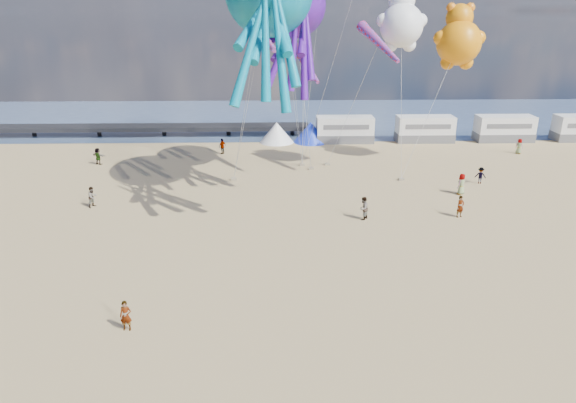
# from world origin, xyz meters

# --- Properties ---
(ground) EXTENTS (120.00, 120.00, 0.00)m
(ground) POSITION_xyz_m (0.00, 0.00, 0.00)
(ground) COLOR tan
(ground) RESTS_ON ground
(water) EXTENTS (120.00, 120.00, 0.00)m
(water) POSITION_xyz_m (0.00, 55.00, 0.02)
(water) COLOR #3B5072
(water) RESTS_ON ground
(pier) EXTENTS (60.00, 3.00, 0.50)m
(pier) POSITION_xyz_m (-28.00, 44.00, 1.00)
(pier) COLOR black
(pier) RESTS_ON ground
(motorhome_0) EXTENTS (6.60, 2.50, 3.00)m
(motorhome_0) POSITION_xyz_m (6.00, 40.00, 1.50)
(motorhome_0) COLOR silver
(motorhome_0) RESTS_ON ground
(motorhome_1) EXTENTS (6.60, 2.50, 3.00)m
(motorhome_1) POSITION_xyz_m (15.50, 40.00, 1.50)
(motorhome_1) COLOR silver
(motorhome_1) RESTS_ON ground
(motorhome_2) EXTENTS (6.60, 2.50, 3.00)m
(motorhome_2) POSITION_xyz_m (25.00, 40.00, 1.50)
(motorhome_2) COLOR silver
(motorhome_2) RESTS_ON ground
(tent_white) EXTENTS (4.00, 4.00, 2.40)m
(tent_white) POSITION_xyz_m (-2.00, 40.00, 1.20)
(tent_white) COLOR white
(tent_white) RESTS_ON ground
(tent_blue) EXTENTS (4.00, 4.00, 2.40)m
(tent_blue) POSITION_xyz_m (2.00, 40.00, 1.20)
(tent_blue) COLOR #1933CC
(tent_blue) RESTS_ON ground
(standing_person) EXTENTS (0.58, 0.39, 1.57)m
(standing_person) POSITION_xyz_m (-9.55, 2.24, 0.78)
(standing_person) COLOR tan
(standing_person) RESTS_ON ground
(beachgoer_0) EXTENTS (0.69, 0.72, 1.65)m
(beachgoer_0) POSITION_xyz_m (24.21, 34.10, 0.83)
(beachgoer_0) COLOR #7F6659
(beachgoer_0) RESTS_ON ground
(beachgoer_1) EXTENTS (0.95, 1.02, 1.75)m
(beachgoer_1) POSITION_xyz_m (4.24, 15.96, 0.88)
(beachgoer_1) COLOR #7F6659
(beachgoer_1) RESTS_ON ground
(beachgoer_2) EXTENTS (0.88, 0.78, 1.49)m
(beachgoer_2) POSITION_xyz_m (16.15, 24.13, 0.74)
(beachgoer_2) COLOR #7F6659
(beachgoer_2) RESTS_ON ground
(beachgoer_3) EXTENTS (1.18, 1.25, 1.70)m
(beachgoer_3) POSITION_xyz_m (-7.90, 34.93, 0.85)
(beachgoer_3) COLOR #7F6659
(beachgoer_3) RESTS_ON ground
(beachgoer_4) EXTENTS (1.08, 0.79, 1.70)m
(beachgoer_4) POSITION_xyz_m (-20.05, 31.23, 0.85)
(beachgoer_4) COLOR #7F6659
(beachgoer_4) RESTS_ON ground
(beachgoer_5) EXTENTS (1.63, 1.01, 1.68)m
(beachgoer_5) POSITION_xyz_m (11.58, 16.22, 0.84)
(beachgoer_5) COLOR #7F6659
(beachgoer_5) RESTS_ON ground
(beachgoer_6) EXTENTS (0.78, 0.74, 1.80)m
(beachgoer_6) POSITION_xyz_m (13.42, 21.27, 0.90)
(beachgoer_6) COLOR #7F6659
(beachgoer_6) RESTS_ON ground
(beachgoer_7) EXTENTS (0.86, 0.96, 1.65)m
(beachgoer_7) POSITION_xyz_m (-16.66, 19.16, 0.83)
(beachgoer_7) COLOR #7F6659
(beachgoer_7) RESTS_ON ground
(sandbag_a) EXTENTS (0.50, 0.35, 0.22)m
(sandbag_a) POSITION_xyz_m (-6.04, 25.66, 0.11)
(sandbag_a) COLOR gray
(sandbag_a) RESTS_ON ground
(sandbag_b) EXTENTS (0.50, 0.35, 0.22)m
(sandbag_b) POSITION_xyz_m (1.30, 28.78, 0.11)
(sandbag_b) COLOR gray
(sandbag_b) RESTS_ON ground
(sandbag_c) EXTENTS (0.50, 0.35, 0.22)m
(sandbag_c) POSITION_xyz_m (9.29, 25.15, 0.11)
(sandbag_c) COLOR gray
(sandbag_c) RESTS_ON ground
(sandbag_d) EXTENTS (0.50, 0.35, 0.22)m
(sandbag_d) POSITION_xyz_m (3.03, 30.27, 0.11)
(sandbag_d) COLOR gray
(sandbag_d) RESTS_ON ground
(sandbag_e) EXTENTS (0.50, 0.35, 0.22)m
(sandbag_e) POSITION_xyz_m (0.48, 30.18, 0.11)
(sandbag_e) COLOR gray
(sandbag_e) RESTS_ON ground
(kite_octopus_purple) EXTENTS (8.36, 11.39, 11.97)m
(kite_octopus_purple) POSITION_xyz_m (-0.53, 26.99, 15.01)
(kite_octopus_purple) COLOR #461089
(kite_panda) EXTENTS (5.28, 5.07, 6.36)m
(kite_panda) POSITION_xyz_m (8.75, 27.12, 13.39)
(kite_panda) COLOR white
(kite_teddy_orange) EXTENTS (5.52, 5.26, 7.02)m
(kite_teddy_orange) POSITION_xyz_m (14.93, 30.02, 11.78)
(kite_teddy_orange) COLOR orange
(windsock_left) EXTENTS (3.70, 6.81, 6.93)m
(windsock_left) POSITION_xyz_m (-3.48, 19.89, 13.24)
(windsock_left) COLOR red
(windsock_mid) EXTENTS (3.42, 5.98, 6.11)m
(windsock_mid) POSITION_xyz_m (6.63, 25.78, 12.03)
(windsock_mid) COLOR red
(windsock_right) EXTENTS (2.86, 5.48, 5.53)m
(windsock_right) POSITION_xyz_m (0.46, 26.24, 10.30)
(windsock_right) COLOR red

